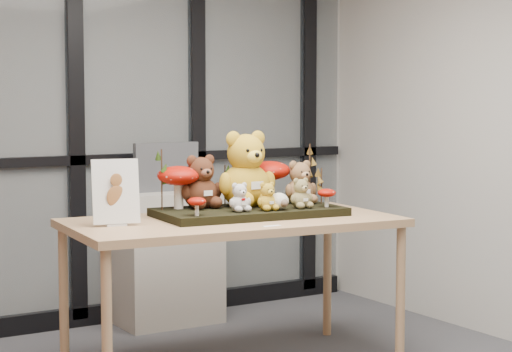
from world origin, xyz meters
TOP-DOWN VIEW (x-y plane):
  - room_shell at (0.00, 0.00)m, footprint 5.00×5.00m
  - glass_partition at (-0.00, 2.47)m, footprint 4.90×0.06m
  - display_table at (0.82, 1.18)m, footprint 1.79×1.01m
  - diorama_tray at (0.96, 1.23)m, footprint 1.03×0.58m
  - bear_pooh_yellow at (0.98, 1.31)m, footprint 0.37×0.34m
  - bear_brown_medium at (0.74, 1.38)m, footprint 0.26×0.24m
  - bear_tan_back at (1.31, 1.27)m, footprint 0.22×0.20m
  - bear_small_yellow at (0.98, 1.09)m, footprint 0.14×0.13m
  - bear_white_bow at (0.84, 1.13)m, footprint 0.14×0.13m
  - bear_beige_small at (1.19, 1.08)m, footprint 0.15×0.14m
  - plush_cream_hedgehog at (1.05, 1.08)m, footprint 0.08×0.08m
  - mushroom_back_left at (0.62, 1.40)m, footprint 0.23×0.23m
  - mushroom_back_right at (1.18, 1.37)m, footprint 0.23×0.23m
  - mushroom_front_left at (0.57, 1.09)m, footprint 0.09×0.09m
  - mushroom_front_right at (1.34, 1.05)m, footprint 0.10×0.10m
  - sprig_green_far_left at (0.52, 1.40)m, footprint 0.05×0.05m
  - sprig_green_mid_left at (0.72, 1.44)m, footprint 0.05×0.05m
  - sprig_dry_far_right at (1.40, 1.30)m, footprint 0.05×0.05m
  - sprig_dry_mid_right at (1.39, 1.17)m, footprint 0.05×0.05m
  - sprig_green_centre at (0.92, 1.43)m, footprint 0.05×0.05m
  - sign_holder at (0.20, 1.26)m, footprint 0.24×0.11m
  - label_card at (0.85, 0.83)m, footprint 0.10×0.03m
  - cabinet at (0.97, 2.24)m, footprint 0.63×0.37m
  - monitor at (0.97, 2.26)m, footprint 0.43×0.05m

SIDE VIEW (x-z plane):
  - cabinet at x=0.97m, z-range 0.00..0.85m
  - display_table at x=0.82m, z-range 0.34..1.14m
  - label_card at x=0.85m, z-range 0.80..0.81m
  - diorama_tray at x=0.96m, z-range 0.80..0.85m
  - plush_cream_hedgehog at x=1.05m, z-range 0.85..0.95m
  - mushroom_front_left at x=0.57m, z-range 0.85..0.95m
  - mushroom_front_right at x=1.34m, z-range 0.85..0.96m
  - bear_small_yellow at x=0.98m, z-range 0.85..1.01m
  - bear_white_bow at x=0.84m, z-range 0.85..1.01m
  - bear_beige_small at x=1.19m, z-range 0.85..1.03m
  - sprig_dry_mid_right at x=1.39m, z-range 0.85..1.05m
  - sprig_green_centre at x=0.92m, z-range 0.85..1.07m
  - sign_holder at x=0.20m, z-range 0.80..1.13m
  - mushroom_back_left at x=0.62m, z-range 0.85..1.10m
  - mushroom_back_right at x=1.18m, z-range 0.85..1.11m
  - bear_tan_back at x=1.31m, z-range 0.85..1.11m
  - sprig_green_mid_left at x=0.72m, z-range 0.85..1.13m
  - monitor at x=0.97m, z-range 0.85..1.15m
  - bear_brown_medium at x=0.74m, z-range 0.85..1.16m
  - sprig_green_far_left at x=0.52m, z-range 0.85..1.17m
  - sprig_dry_far_right at x=1.40m, z-range 0.85..1.18m
  - bear_pooh_yellow at x=0.98m, z-range 0.85..1.30m
  - glass_partition at x=0.00m, z-range 0.03..2.81m
  - room_shell at x=0.00m, z-range -0.82..4.18m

